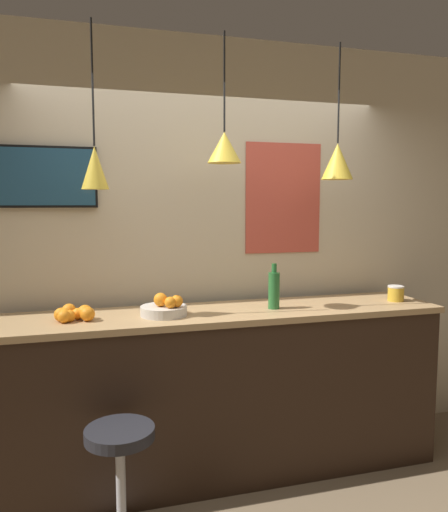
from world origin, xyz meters
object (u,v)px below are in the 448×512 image
(fruit_bowl, at_px, (165,309))
(bar_stool, at_px, (120,465))
(juice_bottle, at_px, (274,289))
(spread_jar, at_px, (396,293))
(mounted_tv, at_px, (44,177))

(fruit_bowl, bearing_deg, bar_stool, -122.88)
(juice_bottle, bearing_deg, bar_stool, -154.18)
(spread_jar, relative_size, mounted_tv, 0.17)
(juice_bottle, distance_m, mounted_tv, 1.63)
(bar_stool, distance_m, spread_jar, 2.13)
(juice_bottle, height_order, spread_jar, juice_bottle)
(spread_jar, distance_m, mounted_tv, 2.48)
(mounted_tv, bearing_deg, fruit_bowl, -30.42)
(spread_jar, bearing_deg, bar_stool, -165.62)
(fruit_bowl, bearing_deg, spread_jar, 0.31)
(bar_stool, height_order, mounted_tv, mounted_tv)
(fruit_bowl, bearing_deg, juice_bottle, 0.71)
(spread_jar, bearing_deg, juice_bottle, 180.00)
(juice_bottle, distance_m, spread_jar, 0.92)
(bar_stool, height_order, spread_jar, spread_jar)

